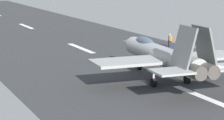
% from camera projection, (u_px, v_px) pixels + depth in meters
% --- Properties ---
extents(ground_plane, '(400.00, 400.00, 0.00)m').
position_uv_depth(ground_plane, '(201.00, 97.00, 36.13)').
color(ground_plane, slate).
extents(runway_strip, '(240.00, 26.00, 0.02)m').
position_uv_depth(runway_strip, '(202.00, 96.00, 36.11)').
color(runway_strip, '#313131').
rests_on(runway_strip, ground).
extents(fighter_jet, '(17.27, 13.44, 5.53)m').
position_uv_depth(fighter_jet, '(162.00, 55.00, 40.75)').
color(fighter_jet, gray).
rests_on(fighter_jet, ground).
extents(crew_person, '(0.69, 0.36, 1.70)m').
position_uv_depth(crew_person, '(170.00, 40.00, 59.17)').
color(crew_person, '#1E2338').
rests_on(crew_person, ground).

